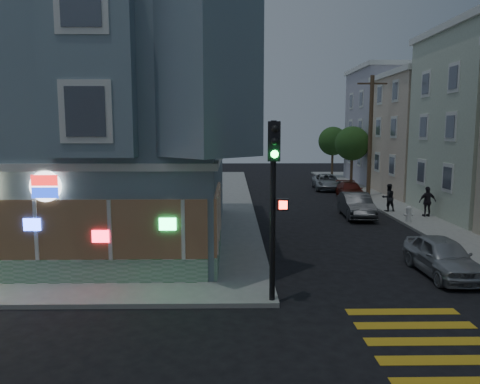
{
  "coord_description": "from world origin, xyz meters",
  "views": [
    {
      "loc": [
        1.61,
        -11.15,
        5.24
      ],
      "look_at": [
        1.9,
        5.91,
        2.92
      ],
      "focal_mm": 35.0,
      "sensor_mm": 36.0,
      "label": 1
    }
  ],
  "objects_px": {
    "pedestrian_b": "(427,202)",
    "parked_car_a": "(442,256)",
    "traffic_signal": "(274,181)",
    "street_tree_near": "(352,144)",
    "fire_hydrant": "(409,214)",
    "street_tree_far": "(333,141)",
    "parked_car_b": "(356,205)",
    "pedestrian_a": "(388,198)",
    "parked_car_d": "(327,182)",
    "parked_car_c": "(350,190)",
    "utility_pole": "(370,135)"
  },
  "relations": [
    {
      "from": "pedestrian_b",
      "to": "parked_car_a",
      "type": "distance_m",
      "value": 11.21
    },
    {
      "from": "traffic_signal",
      "to": "street_tree_near",
      "type": "bearing_deg",
      "value": 80.45
    },
    {
      "from": "street_tree_near",
      "to": "fire_hydrant",
      "type": "height_order",
      "value": "street_tree_near"
    },
    {
      "from": "street_tree_far",
      "to": "pedestrian_b",
      "type": "height_order",
      "value": "street_tree_far"
    },
    {
      "from": "parked_car_b",
      "to": "pedestrian_a",
      "type": "bearing_deg",
      "value": 30.98
    },
    {
      "from": "parked_car_b",
      "to": "street_tree_near",
      "type": "bearing_deg",
      "value": 79.59
    },
    {
      "from": "parked_car_a",
      "to": "traffic_signal",
      "type": "bearing_deg",
      "value": -156.89
    },
    {
      "from": "pedestrian_a",
      "to": "parked_car_d",
      "type": "xyz_separation_m",
      "value": [
        -1.5,
        11.54,
        -0.33
      ]
    },
    {
      "from": "street_tree_far",
      "to": "parked_car_c",
      "type": "height_order",
      "value": "street_tree_far"
    },
    {
      "from": "street_tree_far",
      "to": "pedestrian_a",
      "type": "bearing_deg",
      "value": -92.47
    },
    {
      "from": "utility_pole",
      "to": "parked_car_d",
      "type": "relative_size",
      "value": 1.87
    },
    {
      "from": "utility_pole",
      "to": "parked_car_a",
      "type": "height_order",
      "value": "utility_pole"
    },
    {
      "from": "parked_car_b",
      "to": "traffic_signal",
      "type": "bearing_deg",
      "value": -111.21
    },
    {
      "from": "parked_car_c",
      "to": "utility_pole",
      "type": "bearing_deg",
      "value": 14.15
    },
    {
      "from": "traffic_signal",
      "to": "fire_hydrant",
      "type": "height_order",
      "value": "traffic_signal"
    },
    {
      "from": "pedestrian_a",
      "to": "pedestrian_b",
      "type": "distance_m",
      "value": 2.47
    },
    {
      "from": "utility_pole",
      "to": "pedestrian_a",
      "type": "xyz_separation_m",
      "value": [
        -0.69,
        -6.64,
        -3.8
      ]
    },
    {
      "from": "street_tree_far",
      "to": "traffic_signal",
      "type": "xyz_separation_m",
      "value": [
        -9.38,
        -35.83,
        -0.19
      ]
    },
    {
      "from": "street_tree_near",
      "to": "traffic_signal",
      "type": "height_order",
      "value": "traffic_signal"
    },
    {
      "from": "parked_car_b",
      "to": "pedestrian_b",
      "type": "bearing_deg",
      "value": -5.19
    },
    {
      "from": "parked_car_c",
      "to": "pedestrian_a",
      "type": "bearing_deg",
      "value": -80.65
    },
    {
      "from": "parked_car_a",
      "to": "street_tree_far",
      "type": "bearing_deg",
      "value": 83.54
    },
    {
      "from": "street_tree_far",
      "to": "street_tree_near",
      "type": "bearing_deg",
      "value": -90.0
    },
    {
      "from": "utility_pole",
      "to": "parked_car_c",
      "type": "relative_size",
      "value": 2.15
    },
    {
      "from": "parked_car_b",
      "to": "parked_car_c",
      "type": "bearing_deg",
      "value": 81.03
    },
    {
      "from": "parked_car_d",
      "to": "traffic_signal",
      "type": "bearing_deg",
      "value": -100.88
    },
    {
      "from": "street_tree_far",
      "to": "parked_car_b",
      "type": "relative_size",
      "value": 1.21
    },
    {
      "from": "traffic_signal",
      "to": "fire_hydrant",
      "type": "xyz_separation_m",
      "value": [
        8.48,
        11.75,
        -3.13
      ]
    },
    {
      "from": "parked_car_b",
      "to": "utility_pole",
      "type": "bearing_deg",
      "value": 71.71
    },
    {
      "from": "parked_car_b",
      "to": "fire_hydrant",
      "type": "bearing_deg",
      "value": -40.68
    },
    {
      "from": "parked_car_d",
      "to": "parked_car_b",
      "type": "bearing_deg",
      "value": -89.94
    },
    {
      "from": "utility_pole",
      "to": "traffic_signal",
      "type": "height_order",
      "value": "utility_pole"
    },
    {
      "from": "parked_car_d",
      "to": "parked_car_c",
      "type": "bearing_deg",
      "value": -78.26
    },
    {
      "from": "utility_pole",
      "to": "pedestrian_b",
      "type": "xyz_separation_m",
      "value": [
        1.0,
        -8.45,
        -3.77
      ]
    },
    {
      "from": "parked_car_b",
      "to": "fire_hydrant",
      "type": "height_order",
      "value": "parked_car_b"
    },
    {
      "from": "utility_pole",
      "to": "parked_car_d",
      "type": "distance_m",
      "value": 6.77
    },
    {
      "from": "utility_pole",
      "to": "pedestrian_a",
      "type": "bearing_deg",
      "value": -95.92
    },
    {
      "from": "utility_pole",
      "to": "traffic_signal",
      "type": "distance_m",
      "value": 23.71
    },
    {
      "from": "pedestrian_b",
      "to": "street_tree_far",
      "type": "bearing_deg",
      "value": -93.77
    },
    {
      "from": "utility_pole",
      "to": "pedestrian_a",
      "type": "relative_size",
      "value": 5.29
    },
    {
      "from": "utility_pole",
      "to": "parked_car_a",
      "type": "xyz_separation_m",
      "value": [
        -2.84,
        -18.97,
        -4.11
      ]
    },
    {
      "from": "parked_car_b",
      "to": "parked_car_d",
      "type": "xyz_separation_m",
      "value": [
        0.83,
        12.79,
        -0.05
      ]
    },
    {
      "from": "street_tree_far",
      "to": "pedestrian_b",
      "type": "distance_m",
      "value": 22.65
    },
    {
      "from": "street_tree_far",
      "to": "parked_car_c",
      "type": "xyz_separation_m",
      "value": [
        -1.66,
        -14.3,
        -3.33
      ]
    },
    {
      "from": "street_tree_near",
      "to": "pedestrian_b",
      "type": "height_order",
      "value": "street_tree_near"
    },
    {
      "from": "parked_car_a",
      "to": "traffic_signal",
      "type": "xyz_separation_m",
      "value": [
        -6.34,
        -2.86,
        3.06
      ]
    },
    {
      "from": "utility_pole",
      "to": "parked_car_b",
      "type": "xyz_separation_m",
      "value": [
        -3.02,
        -7.9,
        -4.07
      ]
    },
    {
      "from": "pedestrian_b",
      "to": "parked_car_a",
      "type": "height_order",
      "value": "pedestrian_b"
    },
    {
      "from": "utility_pole",
      "to": "parked_car_c",
      "type": "height_order",
      "value": "utility_pole"
    },
    {
      "from": "pedestrian_b",
      "to": "parked_car_b",
      "type": "bearing_deg",
      "value": -13.63
    }
  ]
}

